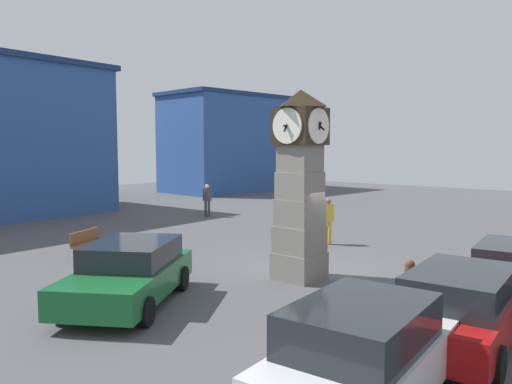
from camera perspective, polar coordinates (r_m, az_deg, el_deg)
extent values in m
plane|color=#4C4C4F|center=(15.49, 6.35, -8.91)|extent=(68.27, 68.27, 0.00)
cube|color=gray|center=(14.43, 4.97, -8.38)|extent=(1.21, 1.21, 0.76)
cube|color=gray|center=(14.27, 4.99, -5.41)|extent=(1.15, 1.15, 0.76)
cube|color=gray|center=(14.15, 5.02, -2.37)|extent=(1.09, 1.09, 0.76)
cube|color=gray|center=(14.07, 5.04, 0.71)|extent=(1.03, 1.03, 0.76)
cube|color=gray|center=(14.03, 5.07, 3.81)|extent=(0.97, 0.97, 0.76)
cube|color=#2D2316|center=(14.04, 5.10, 7.47)|extent=(1.18, 1.18, 1.03)
cylinder|color=white|center=(14.41, 3.11, 7.42)|extent=(0.97, 0.04, 0.97)
cube|color=black|center=(14.43, 3.02, 7.42)|extent=(0.06, 0.20, 0.16)
cube|color=black|center=(14.43, 3.02, 7.42)|extent=(0.04, 0.04, 0.36)
cylinder|color=white|center=(13.69, 7.18, 7.51)|extent=(0.97, 0.04, 0.97)
cube|color=black|center=(13.68, 7.29, 7.51)|extent=(0.06, 0.10, 0.22)
cube|color=black|center=(13.68, 7.29, 7.51)|extent=(0.04, 0.31, 0.25)
cylinder|color=white|center=(14.54, 6.52, 7.38)|extent=(0.04, 0.97, 0.97)
cube|color=black|center=(14.56, 6.59, 7.37)|extent=(0.20, 0.06, 0.16)
cube|color=black|center=(14.56, 6.59, 7.37)|extent=(0.36, 0.04, 0.10)
cylinder|color=white|center=(13.55, 3.57, 7.56)|extent=(0.04, 0.97, 0.97)
cube|color=black|center=(13.53, 3.49, 7.57)|extent=(0.22, 0.06, 0.04)
cube|color=black|center=(13.53, 3.49, 7.57)|extent=(0.23, 0.04, 0.33)
pyramid|color=#2D2316|center=(14.09, 5.12, 10.58)|extent=(1.24, 1.24, 0.50)
cylinder|color=maroon|center=(13.17, 22.88, -9.87)|extent=(0.26, 0.26, 0.86)
sphere|color=maroon|center=(13.06, 22.96, -7.87)|extent=(0.23, 0.23, 0.23)
cylinder|color=brown|center=(12.88, 17.13, -9.99)|extent=(0.26, 0.26, 0.88)
sphere|color=brown|center=(12.76, 17.19, -7.90)|extent=(0.23, 0.23, 0.23)
cube|color=silver|center=(7.86, 12.78, -18.48)|extent=(4.38, 2.12, 0.70)
cube|color=#1E2328|center=(7.35, 11.89, -14.63)|extent=(2.47, 1.80, 0.62)
cylinder|color=black|center=(9.40, 11.18, -16.40)|extent=(0.66, 0.28, 0.64)
cylinder|color=black|center=(8.90, 21.35, -17.93)|extent=(0.66, 0.28, 0.64)
cube|color=#A51111|center=(10.53, 22.70, -12.70)|extent=(4.66, 2.13, 0.66)
cube|color=#1E2328|center=(10.04, 22.38, -9.88)|extent=(2.62, 1.81, 0.59)
cylinder|color=black|center=(12.10, 20.32, -11.67)|extent=(0.66, 0.28, 0.64)
cylinder|color=black|center=(9.57, 15.66, -16.10)|extent=(0.66, 0.28, 0.64)
cylinder|color=black|center=(9.19, 25.77, -17.35)|extent=(0.66, 0.28, 0.64)
cylinder|color=black|center=(15.23, 24.92, -8.36)|extent=(0.66, 0.30, 0.64)
cylinder|color=black|center=(12.80, 23.20, -10.85)|extent=(0.66, 0.30, 0.64)
cube|color=#19602D|center=(12.43, -14.44, -9.73)|extent=(4.70, 4.01, 0.65)
cube|color=#1E2328|center=(12.59, -13.94, -6.72)|extent=(2.98, 2.81, 0.55)
cylinder|color=black|center=(10.99, -12.49, -13.20)|extent=(0.66, 0.53, 0.64)
cylinder|color=black|center=(11.74, -21.27, -12.22)|extent=(0.66, 0.53, 0.64)
cylinder|color=black|center=(13.43, -8.46, -9.73)|extent=(0.66, 0.53, 0.64)
cylinder|color=black|center=(14.05, -15.88, -9.19)|extent=(0.66, 0.53, 0.64)
cube|color=brown|center=(18.12, -18.33, -5.61)|extent=(1.66, 1.12, 0.08)
cube|color=brown|center=(18.22, -19.00, -4.78)|extent=(1.48, 0.72, 0.40)
cylinder|color=#262628|center=(17.54, -18.97, -6.74)|extent=(0.06, 0.06, 0.45)
cylinder|color=#262628|center=(18.57, -16.67, -6.02)|extent=(0.06, 0.06, 0.45)
cylinder|color=#262628|center=(17.77, -20.03, -6.61)|extent=(0.06, 0.06, 0.45)
cylinder|color=#262628|center=(18.79, -17.70, -5.91)|extent=(0.06, 0.06, 0.45)
cylinder|color=gold|center=(19.58, 8.44, -4.63)|extent=(0.14, 0.14, 0.89)
cylinder|color=gold|center=(19.47, 7.95, -4.68)|extent=(0.14, 0.14, 0.89)
cube|color=gold|center=(19.41, 8.22, -2.40)|extent=(0.46, 0.38, 0.67)
sphere|color=#8C664C|center=(19.35, 8.24, -1.07)|extent=(0.24, 0.24, 0.24)
cylinder|color=#3F3F47|center=(27.10, -5.77, -1.90)|extent=(0.14, 0.14, 0.87)
cylinder|color=#3F3F47|center=(27.00, -5.40, -1.92)|extent=(0.14, 0.14, 0.87)
cube|color=#3F3F47|center=(26.97, -5.60, -0.31)|extent=(0.36, 0.46, 0.65)
sphere|color=beige|center=(26.93, -5.61, 0.63)|extent=(0.23, 0.23, 0.23)
cube|color=#2D5193|center=(43.25, -2.51, 5.39)|extent=(12.23, 6.99, 7.84)
cube|color=navy|center=(43.46, -2.53, 10.77)|extent=(12.60, 7.20, 0.30)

